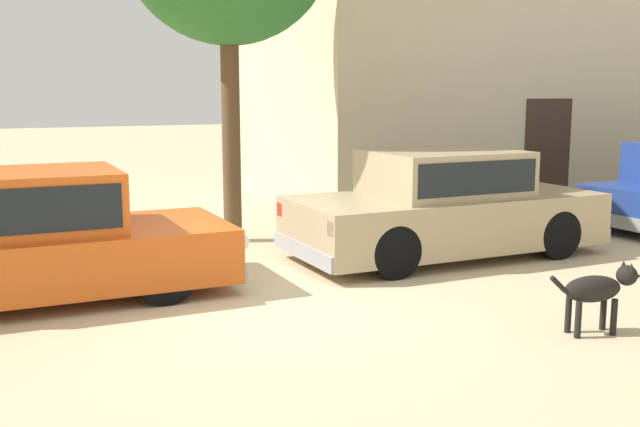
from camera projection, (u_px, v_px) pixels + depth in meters
name	position (u px, v px, depth m)	size (l,w,h in m)	color
ground_plane	(267.00, 303.00, 8.04)	(80.00, 80.00, 0.00)	#CCB78E
parked_sedan_nearest	(28.00, 237.00, 8.07)	(4.45, 1.80, 1.42)	#D15619
parked_sedan_second	(445.00, 204.00, 10.21)	(4.43, 1.84, 1.46)	tan
apartment_block	(534.00, 18.00, 17.16)	(12.79, 5.66, 7.78)	beige
stray_dog_spotted	(599.00, 289.00, 6.98)	(0.96, 0.34, 0.68)	black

